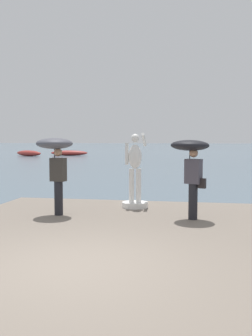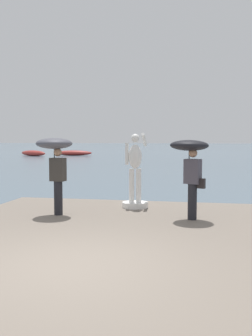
{
  "view_description": "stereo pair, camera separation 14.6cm",
  "coord_description": "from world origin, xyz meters",
  "px_view_note": "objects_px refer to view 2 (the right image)",
  "views": [
    {
      "loc": [
        1.81,
        -5.59,
        2.35
      ],
      "look_at": [
        0.0,
        4.92,
        1.55
      ],
      "focal_mm": 40.56,
      "sensor_mm": 36.0,
      "label": 1
    },
    {
      "loc": [
        1.95,
        -5.56,
        2.35
      ],
      "look_at": [
        0.0,
        4.92,
        1.55
      ],
      "focal_mm": 40.56,
      "sensor_mm": 36.0,
      "label": 2
    }
  ],
  "objects_px": {
    "onlooker_left": "(55,154)",
    "boat_far": "(73,153)",
    "statue_white_figure": "(135,179)",
    "onlooker_right": "(190,157)",
    "boat_leftward": "(33,153)"
  },
  "relations": [
    {
      "from": "boat_far",
      "to": "boat_leftward",
      "type": "height_order",
      "value": "boat_leftward"
    },
    {
      "from": "onlooker_left",
      "to": "onlooker_right",
      "type": "relative_size",
      "value": 1.02
    },
    {
      "from": "onlooker_left",
      "to": "boat_far",
      "type": "relative_size",
      "value": 0.35
    },
    {
      "from": "statue_white_figure",
      "to": "onlooker_right",
      "type": "xyz_separation_m",
      "value": [
        1.58,
        -1.34,
        0.7
      ]
    },
    {
      "from": "onlooker_left",
      "to": "boat_leftward",
      "type": "distance_m",
      "value": 46.28
    },
    {
      "from": "onlooker_left",
      "to": "onlooker_right",
      "type": "height_order",
      "value": "onlooker_left"
    },
    {
      "from": "onlooker_left",
      "to": "boat_far",
      "type": "bearing_deg",
      "value": 107.89
    },
    {
      "from": "onlooker_right",
      "to": "boat_far",
      "type": "xyz_separation_m",
      "value": [
        -17.86,
        44.6,
        -1.55
      ]
    },
    {
      "from": "statue_white_figure",
      "to": "boat_far",
      "type": "relative_size",
      "value": 0.38
    },
    {
      "from": "boat_far",
      "to": "onlooker_right",
      "type": "bearing_deg",
      "value": -68.17
    },
    {
      "from": "statue_white_figure",
      "to": "onlooker_left",
      "type": "distance_m",
      "value": 2.45
    },
    {
      "from": "onlooker_left",
      "to": "boat_far",
      "type": "distance_m",
      "value": 46.95
    },
    {
      "from": "statue_white_figure",
      "to": "onlooker_left",
      "type": "relative_size",
      "value": 1.08
    },
    {
      "from": "boat_leftward",
      "to": "boat_far",
      "type": "bearing_deg",
      "value": 27.96
    },
    {
      "from": "statue_white_figure",
      "to": "boat_far",
      "type": "height_order",
      "value": "statue_white_figure"
    }
  ]
}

